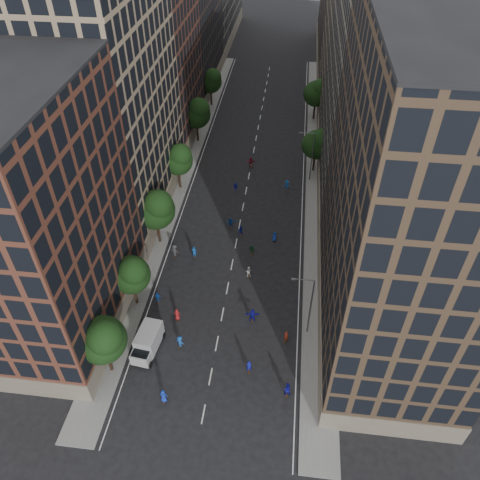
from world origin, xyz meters
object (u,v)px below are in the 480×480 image
Objects in this scene: cargo_van at (147,342)px; skater_1 at (249,366)px; skater_2 at (287,389)px; skater_0 at (164,396)px; streetlamp_near at (309,304)px; streetlamp_far at (311,154)px.

cargo_van reaches higher than skater_1.
skater_2 is (16.29, -3.81, -0.50)m from cargo_van.
cargo_van reaches higher than skater_0.
streetlamp_far is at bearing 90.00° from streetlamp_near.
cargo_van is 2.97× the size of skater_0.
cargo_van is 12.06m from skater_1.
streetlamp_far is at bearing 71.18° from cargo_van.
streetlamp_near is 1.69× the size of cargo_van.
streetlamp_near is 9.80m from skater_1.
cargo_van is 16.73m from skater_2.
skater_2 reaches higher than skater_1.
skater_1 is (11.95, -1.47, -0.55)m from cargo_van.
streetlamp_near reaches higher than skater_0.
skater_2 is (-1.87, -41.61, -4.23)m from streetlamp_far.
streetlamp_far is 5.01× the size of skater_0.
skater_0 is 1.02× the size of skater_1.
streetlamp_near reaches higher than skater_1.
streetlamp_near is at bearing -147.27° from skater_1.
streetlamp_far reaches higher than cargo_van.
streetlamp_far is 42.09m from cargo_van.
streetlamp_far is at bearing -99.98° from skater_2.
streetlamp_far is 1.69× the size of cargo_van.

